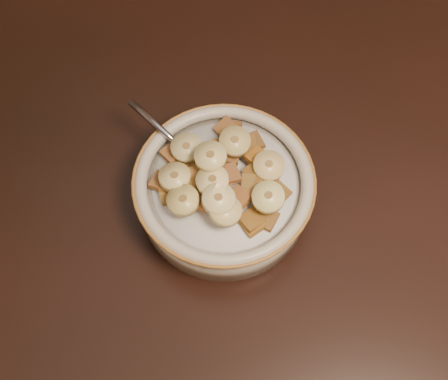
# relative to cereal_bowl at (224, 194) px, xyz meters

# --- Properties ---
(floor) EXTENTS (4.00, 4.50, 0.10)m
(floor) POSITION_rel_cereal_bowl_xyz_m (0.24, 0.15, -0.82)
(floor) COLOR #422816
(floor) RESTS_ON ground
(cereal_bowl) EXTENTS (0.17, 0.17, 0.04)m
(cereal_bowl) POSITION_rel_cereal_bowl_xyz_m (0.00, 0.00, 0.00)
(cereal_bowl) COLOR #B3B1A9
(cereal_bowl) RESTS_ON table
(milk) EXTENTS (0.14, 0.14, 0.00)m
(milk) POSITION_rel_cereal_bowl_xyz_m (0.00, 0.00, 0.02)
(milk) COLOR white
(milk) RESTS_ON cereal_bowl
(spoon) EXTENTS (0.05, 0.05, 0.01)m
(spoon) POSITION_rel_cereal_bowl_xyz_m (-0.02, 0.01, 0.03)
(spoon) COLOR #9397AF
(spoon) RESTS_ON cereal_bowl
(cereal_square_0) EXTENTS (0.03, 0.03, 0.01)m
(cereal_square_0) POSITION_rel_cereal_bowl_xyz_m (0.02, 0.04, 0.03)
(cereal_square_0) COLOR brown
(cereal_square_0) RESTS_ON milk
(cereal_square_1) EXTENTS (0.03, 0.03, 0.01)m
(cereal_square_1) POSITION_rel_cereal_bowl_xyz_m (-0.05, 0.02, 0.03)
(cereal_square_1) COLOR brown
(cereal_square_1) RESTS_ON milk
(cereal_square_2) EXTENTS (0.03, 0.03, 0.01)m
(cereal_square_2) POSITION_rel_cereal_bowl_xyz_m (-0.03, -0.00, 0.04)
(cereal_square_2) COLOR brown
(cereal_square_2) RESTS_ON milk
(cereal_square_3) EXTENTS (0.03, 0.03, 0.01)m
(cereal_square_3) POSITION_rel_cereal_bowl_xyz_m (0.03, 0.03, 0.03)
(cereal_square_3) COLOR #8B5817
(cereal_square_3) RESTS_ON milk
(cereal_square_4) EXTENTS (0.03, 0.03, 0.01)m
(cereal_square_4) POSITION_rel_cereal_bowl_xyz_m (0.02, 0.05, 0.03)
(cereal_square_4) COLOR brown
(cereal_square_4) RESTS_ON milk
(cereal_square_5) EXTENTS (0.03, 0.03, 0.01)m
(cereal_square_5) POSITION_rel_cereal_bowl_xyz_m (0.01, 0.05, 0.03)
(cereal_square_5) COLOR #925F1D
(cereal_square_5) RESTS_ON milk
(cereal_square_6) EXTENTS (0.03, 0.03, 0.01)m
(cereal_square_6) POSITION_rel_cereal_bowl_xyz_m (-0.01, -0.01, 0.04)
(cereal_square_6) COLOR brown
(cereal_square_6) RESTS_ON milk
(cereal_square_7) EXTENTS (0.03, 0.03, 0.01)m
(cereal_square_7) POSITION_rel_cereal_bowl_xyz_m (0.00, -0.00, 0.05)
(cereal_square_7) COLOR brown
(cereal_square_7) RESTS_ON milk
(cereal_square_8) EXTENTS (0.03, 0.03, 0.01)m
(cereal_square_8) POSITION_rel_cereal_bowl_xyz_m (0.02, 0.05, 0.03)
(cereal_square_8) COLOR brown
(cereal_square_8) RESTS_ON milk
(cereal_square_9) EXTENTS (0.03, 0.03, 0.01)m
(cereal_square_9) POSITION_rel_cereal_bowl_xyz_m (-0.01, 0.03, 0.04)
(cereal_square_9) COLOR brown
(cereal_square_9) RESTS_ON milk
(cereal_square_10) EXTENTS (0.03, 0.03, 0.01)m
(cereal_square_10) POSITION_rel_cereal_bowl_xyz_m (-0.05, 0.02, 0.03)
(cereal_square_10) COLOR brown
(cereal_square_10) RESTS_ON milk
(cereal_square_11) EXTENTS (0.03, 0.03, 0.01)m
(cereal_square_11) POSITION_rel_cereal_bowl_xyz_m (-0.01, 0.06, 0.03)
(cereal_square_11) COLOR brown
(cereal_square_11) RESTS_ON milk
(cereal_square_12) EXTENTS (0.02, 0.02, 0.01)m
(cereal_square_12) POSITION_rel_cereal_bowl_xyz_m (-0.00, 0.06, 0.03)
(cereal_square_12) COLOR brown
(cereal_square_12) RESTS_ON milk
(cereal_square_13) EXTENTS (0.02, 0.03, 0.01)m
(cereal_square_13) POSITION_rel_cereal_bowl_xyz_m (-0.00, -0.01, 0.04)
(cereal_square_13) COLOR brown
(cereal_square_13) RESTS_ON milk
(cereal_square_14) EXTENTS (0.03, 0.03, 0.01)m
(cereal_square_14) POSITION_rel_cereal_bowl_xyz_m (-0.00, -0.02, 0.04)
(cereal_square_14) COLOR olive
(cereal_square_14) RESTS_ON milk
(cereal_square_15) EXTENTS (0.03, 0.03, 0.01)m
(cereal_square_15) POSITION_rel_cereal_bowl_xyz_m (-0.03, 0.02, 0.03)
(cereal_square_15) COLOR olive
(cereal_square_15) RESTS_ON milk
(cereal_square_16) EXTENTS (0.02, 0.02, 0.01)m
(cereal_square_16) POSITION_rel_cereal_bowl_xyz_m (0.00, 0.03, 0.04)
(cereal_square_16) COLOR brown
(cereal_square_16) RESTS_ON milk
(cereal_square_17) EXTENTS (0.03, 0.03, 0.01)m
(cereal_square_17) POSITION_rel_cereal_bowl_xyz_m (0.04, -0.00, 0.03)
(cereal_square_17) COLOR brown
(cereal_square_17) RESTS_ON milk
(cereal_square_18) EXTENTS (0.03, 0.03, 0.01)m
(cereal_square_18) POSITION_rel_cereal_bowl_xyz_m (0.03, 0.01, 0.04)
(cereal_square_18) COLOR brown
(cereal_square_18) RESTS_ON milk
(cereal_square_19) EXTENTS (0.03, 0.03, 0.01)m
(cereal_square_19) POSITION_rel_cereal_bowl_xyz_m (0.05, -0.01, 0.03)
(cereal_square_19) COLOR olive
(cereal_square_19) RESTS_ON milk
(cereal_square_20) EXTENTS (0.03, 0.03, 0.01)m
(cereal_square_20) POSITION_rel_cereal_bowl_xyz_m (-0.03, 0.01, 0.03)
(cereal_square_20) COLOR olive
(cereal_square_20) RESTS_ON milk
(cereal_square_21) EXTENTS (0.03, 0.03, 0.01)m
(cereal_square_21) POSITION_rel_cereal_bowl_xyz_m (0.03, -0.04, 0.03)
(cereal_square_21) COLOR brown
(cereal_square_21) RESTS_ON milk
(cereal_square_22) EXTENTS (0.02, 0.02, 0.01)m
(cereal_square_22) POSITION_rel_cereal_bowl_xyz_m (0.03, -0.00, 0.04)
(cereal_square_22) COLOR olive
(cereal_square_22) RESTS_ON milk
(cereal_square_23) EXTENTS (0.02, 0.03, 0.01)m
(cereal_square_23) POSITION_rel_cereal_bowl_xyz_m (-0.06, -0.01, 0.03)
(cereal_square_23) COLOR brown
(cereal_square_23) RESTS_ON milk
(cereal_square_24) EXTENTS (0.03, 0.03, 0.01)m
(cereal_square_24) POSITION_rel_cereal_bowl_xyz_m (-0.05, -0.02, 0.03)
(cereal_square_24) COLOR olive
(cereal_square_24) RESTS_ON milk
(cereal_square_25) EXTENTS (0.03, 0.03, 0.01)m
(cereal_square_25) POSITION_rel_cereal_bowl_xyz_m (0.02, -0.02, 0.04)
(cereal_square_25) COLOR brown
(cereal_square_25) RESTS_ON milk
(cereal_square_26) EXTENTS (0.02, 0.02, 0.01)m
(cereal_square_26) POSITION_rel_cereal_bowl_xyz_m (-0.01, -0.03, 0.04)
(cereal_square_26) COLOR brown
(cereal_square_26) RESTS_ON milk
(cereal_square_27) EXTENTS (0.03, 0.03, 0.01)m
(cereal_square_27) POSITION_rel_cereal_bowl_xyz_m (0.05, -0.03, 0.03)
(cereal_square_27) COLOR #966229
(cereal_square_27) RESTS_ON milk
(cereal_square_28) EXTENTS (0.02, 0.02, 0.01)m
(cereal_square_28) POSITION_rel_cereal_bowl_xyz_m (0.04, -0.01, 0.03)
(cereal_square_28) COLOR olive
(cereal_square_28) RESTS_ON milk
(cereal_square_29) EXTENTS (0.02, 0.02, 0.01)m
(cereal_square_29) POSITION_rel_cereal_bowl_xyz_m (-0.05, -0.01, 0.03)
(cereal_square_29) COLOR brown
(cereal_square_29) RESTS_ON milk
(cereal_square_30) EXTENTS (0.02, 0.02, 0.01)m
(cereal_square_30) POSITION_rel_cereal_bowl_xyz_m (-0.03, -0.02, 0.04)
(cereal_square_30) COLOR brown
(cereal_square_30) RESTS_ON milk
(cereal_square_31) EXTENTS (0.03, 0.03, 0.01)m
(cereal_square_31) POSITION_rel_cereal_bowl_xyz_m (0.03, -0.04, 0.03)
(cereal_square_31) COLOR brown
(cereal_square_31) RESTS_ON milk
(banana_slice_0) EXTENTS (0.04, 0.04, 0.01)m
(banana_slice_0) POSITION_rel_cereal_bowl_xyz_m (0.04, 0.02, 0.04)
(banana_slice_0) COLOR #E2BE71
(banana_slice_0) RESTS_ON milk
(banana_slice_1) EXTENTS (0.04, 0.04, 0.02)m
(banana_slice_1) POSITION_rel_cereal_bowl_xyz_m (-0.03, -0.03, 0.04)
(banana_slice_1) COLOR #DEC676
(banana_slice_1) RESTS_ON milk
(banana_slice_2) EXTENTS (0.03, 0.03, 0.01)m
(banana_slice_2) POSITION_rel_cereal_bowl_xyz_m (-0.01, 0.01, 0.06)
(banana_slice_2) COLOR #F5DA8E
(banana_slice_2) RESTS_ON milk
(banana_slice_3) EXTENTS (0.03, 0.03, 0.01)m
(banana_slice_3) POSITION_rel_cereal_bowl_xyz_m (-0.04, 0.03, 0.04)
(banana_slice_3) COLOR #D8C684
(banana_slice_3) RESTS_ON milk
(banana_slice_4) EXTENTS (0.04, 0.04, 0.01)m
(banana_slice_4) POSITION_rel_cereal_bowl_xyz_m (0.01, 0.04, 0.05)
(banana_slice_4) COLOR tan
(banana_slice_4) RESTS_ON milk
(banana_slice_5) EXTENTS (0.04, 0.04, 0.01)m
(banana_slice_5) POSITION_rel_cereal_bowl_xyz_m (-0.00, -0.03, 0.05)
(banana_slice_5) COLOR #FDF0A8
(banana_slice_5) RESTS_ON milk
(banana_slice_6) EXTENTS (0.04, 0.04, 0.02)m
(banana_slice_6) POSITION_rel_cereal_bowl_xyz_m (-0.05, -0.01, 0.04)
(banana_slice_6) COLOR #DCC87B
(banana_slice_6) RESTS_ON milk
(banana_slice_7) EXTENTS (0.04, 0.04, 0.01)m
(banana_slice_7) POSITION_rel_cereal_bowl_xyz_m (0.01, -0.04, 0.04)
(banana_slice_7) COLOR #D0BB69
(banana_slice_7) RESTS_ON milk
(banana_slice_8) EXTENTS (0.04, 0.04, 0.02)m
(banana_slice_8) POSITION_rel_cereal_bowl_xyz_m (0.04, -0.02, 0.04)
(banana_slice_8) COLOR #F2E687
(banana_slice_8) RESTS_ON milk
(banana_slice_9) EXTENTS (0.04, 0.04, 0.01)m
(banana_slice_9) POSITION_rel_cereal_bowl_xyz_m (-0.01, -0.01, 0.05)
(banana_slice_9) COLOR #F3DC94
(banana_slice_9) RESTS_ON milk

